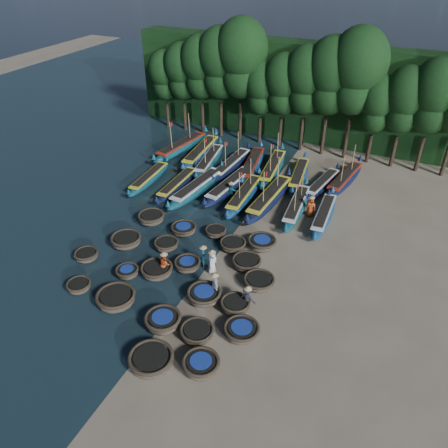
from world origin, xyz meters
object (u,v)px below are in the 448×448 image
at_px(long_boat_15, 299,175).
at_px(fisherman_4, 215,284).
at_px(long_boat_13, 252,165).
at_px(fisherman_6, 311,206).
at_px(coracle_23, 233,244).
at_px(fisherman_0, 212,261).
at_px(fisherman_1, 203,256).
at_px(coracle_20, 151,218).
at_px(coracle_14, 235,305).
at_px(coracle_19, 259,281).
at_px(coracle_15, 126,240).
at_px(long_boat_1, 149,178).
at_px(long_boat_11, 209,161).
at_px(coracle_22, 216,232).
at_px(coracle_18, 247,262).
at_px(long_boat_4, 230,186).
at_px(fisherman_2, 165,263).
at_px(long_boat_7, 296,207).
at_px(coracle_5, 79,286).
at_px(long_boat_2, 178,184).
at_px(fisherman_3, 248,297).
at_px(fisherman_5, 231,190).
at_px(coracle_7, 163,321).
at_px(coracle_6, 116,298).
at_px(long_boat_10, 201,152).
at_px(coracle_10, 87,255).
at_px(coracle_12, 157,270).
at_px(long_boat_12, 232,164).
at_px(long_boat_17, 345,179).
at_px(coracle_9, 242,330).
at_px(long_boat_14, 272,168).
at_px(coracle_16, 166,244).
at_px(coracle_21, 184,229).
at_px(coracle_17, 187,264).
at_px(coracle_3, 151,360).
at_px(coracle_11, 127,272).
at_px(coracle_13, 204,295).
at_px(long_boat_9, 182,147).
at_px(long_boat_16, 322,184).
at_px(long_boat_5, 244,195).
at_px(coracle_4, 201,365).
at_px(long_boat_8, 324,215).
at_px(long_boat_6, 269,198).
at_px(coracle_24, 262,243).

height_order(long_boat_15, fisherman_4, fisherman_4).
bearing_deg(long_boat_13, fisherman_6, -46.39).
relative_size(coracle_23, fisherman_0, 1.18).
bearing_deg(fisherman_1, coracle_20, 19.86).
relative_size(coracle_14, coracle_19, 1.02).
height_order(coracle_15, long_boat_1, long_boat_1).
bearing_deg(long_boat_11, coracle_22, -70.12).
distance_m(coracle_18, long_boat_4, 10.47).
height_order(fisherman_2, fisherman_4, fisherman_2).
relative_size(long_boat_7, fisherman_0, 4.04).
height_order(coracle_14, fisherman_0, fisherman_0).
xyz_separation_m(coracle_5, long_boat_2, (-0.90, 14.14, 0.14)).
xyz_separation_m(fisherman_3, fisherman_5, (-6.30, 11.61, -0.04)).
relative_size(coracle_7, coracle_23, 0.94).
bearing_deg(coracle_6, coracle_19, 35.25).
distance_m(long_boat_10, fisherman_1, 17.38).
xyz_separation_m(long_boat_7, long_boat_10, (-11.86, 5.90, 0.08)).
height_order(coracle_10, coracle_12, coracle_12).
bearing_deg(fisherman_5, long_boat_12, -52.35).
bearing_deg(coracle_6, long_boat_17, 66.11).
xyz_separation_m(coracle_9, long_boat_14, (-5.19, 19.64, 0.17)).
xyz_separation_m(coracle_16, long_boat_7, (7.05, 8.74, 0.16)).
relative_size(long_boat_4, fisherman_6, 4.30).
distance_m(coracle_10, coracle_23, 10.34).
height_order(coracle_21, long_boat_11, long_boat_11).
bearing_deg(coracle_17, coracle_19, 4.42).
bearing_deg(coracle_7, coracle_6, 174.00).
relative_size(coracle_19, fisherman_3, 1.13).
distance_m(long_boat_12, fisherman_5, 5.52).
xyz_separation_m(coracle_14, coracle_22, (-4.49, 6.55, -0.05)).
xyz_separation_m(coracle_7, fisherman_3, (3.84, 3.49, 0.36)).
xyz_separation_m(coracle_3, coracle_6, (-4.50, 3.02, 0.01)).
distance_m(long_boat_15, fisherman_2, 17.15).
bearing_deg(coracle_17, coracle_16, 151.24).
bearing_deg(coracle_20, fisherman_6, 29.52).
bearing_deg(coracle_19, coracle_11, -161.85).
height_order(fisherman_1, fisherman_4, fisherman_1).
xyz_separation_m(coracle_13, long_boat_11, (-8.13, 16.94, 0.12)).
distance_m(coracle_11, coracle_22, 7.47).
bearing_deg(coracle_7, long_boat_12, 103.06).
bearing_deg(coracle_23, long_boat_9, 131.81).
height_order(coracle_13, fisherman_0, fisherman_0).
relative_size(coracle_3, long_boat_14, 0.28).
relative_size(coracle_9, coracle_13, 1.10).
height_order(coracle_11, long_boat_16, long_boat_16).
relative_size(long_boat_5, fisherman_6, 4.14).
height_order(coracle_4, long_boat_8, long_boat_8).
bearing_deg(long_boat_6, coracle_24, -71.59).
relative_size(coracle_5, long_boat_1, 0.27).
bearing_deg(coracle_14, fisherman_3, 38.92).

